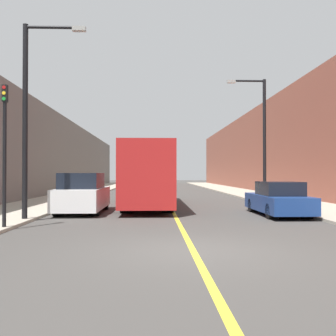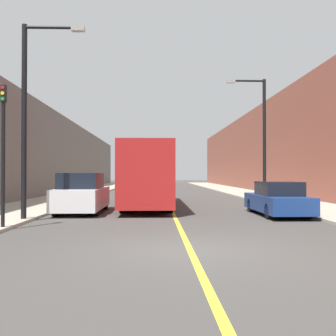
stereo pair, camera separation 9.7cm
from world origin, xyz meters
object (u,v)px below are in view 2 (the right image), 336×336
at_px(car_right_near, 277,200).
at_px(bus, 148,175).
at_px(parked_suv_left, 82,194).
at_px(street_lamp_left, 29,108).
at_px(traffic_light, 3,150).
at_px(street_lamp_right, 261,132).

bearing_deg(car_right_near, bus, 139.63).
distance_m(parked_suv_left, street_lamp_left, 4.93).
bearing_deg(parked_suv_left, bus, 48.78).
distance_m(bus, parked_suv_left, 4.58).
height_order(parked_suv_left, traffic_light, traffic_light).
bearing_deg(street_lamp_left, car_right_near, 10.36).
distance_m(car_right_near, traffic_light, 11.08).
xyz_separation_m(parked_suv_left, traffic_light, (-1.48, -5.56, 1.71)).
xyz_separation_m(car_right_near, traffic_light, (-10.11, -4.12, 1.89)).
xyz_separation_m(parked_suv_left, street_lamp_left, (-1.38, -3.27, 3.42)).
relative_size(bus, street_lamp_left, 1.56).
bearing_deg(car_right_near, street_lamp_left, -169.64).
bearing_deg(bus, traffic_light, -116.41).
bearing_deg(traffic_light, car_right_near, 22.15).
distance_m(street_lamp_left, traffic_light, 2.86).
height_order(bus, parked_suv_left, bus).
xyz_separation_m(bus, street_lamp_left, (-4.34, -6.65, 2.53)).
bearing_deg(bus, street_lamp_left, -123.13).
xyz_separation_m(car_right_near, street_lamp_right, (1.09, 6.56, 3.63)).
bearing_deg(traffic_light, street_lamp_left, 87.54).
height_order(parked_suv_left, street_lamp_left, street_lamp_left).
distance_m(bus, street_lamp_right, 7.44).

